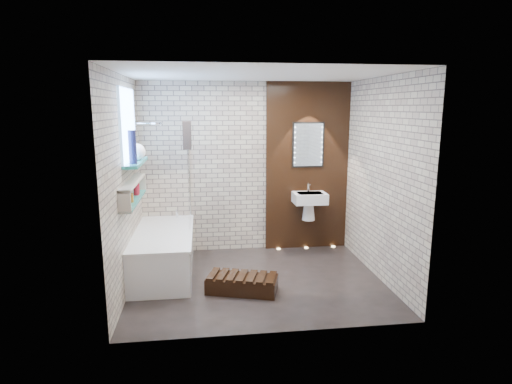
{
  "coord_description": "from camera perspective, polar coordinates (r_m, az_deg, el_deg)",
  "views": [
    {
      "loc": [
        -0.68,
        -5.12,
        2.21
      ],
      "look_at": [
        0.0,
        0.15,
        1.15
      ],
      "focal_mm": 29.64,
      "sensor_mm": 36.0,
      "label": 1
    }
  ],
  "objects": [
    {
      "name": "sill_vases",
      "position": [
        5.54,
        -15.91,
        5.39
      ],
      "size": [
        0.21,
        0.5,
        0.4
      ],
      "color": "#16183C",
      "rests_on": "clerestory_window"
    },
    {
      "name": "room_shell",
      "position": [
        5.24,
        0.21,
        1.29
      ],
      "size": [
        3.24,
        3.2,
        2.6
      ],
      "color": "gray",
      "rests_on": "ground"
    },
    {
      "name": "ground",
      "position": [
        5.62,
        0.2,
        -11.89
      ],
      "size": [
        3.2,
        3.2,
        0.0
      ],
      "primitive_type": "plane",
      "color": "black",
      "rests_on": "ground"
    },
    {
      "name": "bathtub",
      "position": [
        5.91,
        -12.35,
        -7.92
      ],
      "size": [
        0.79,
        1.74,
        0.7
      ],
      "color": "white",
      "rests_on": "ground"
    },
    {
      "name": "floor_uplights",
      "position": [
        6.89,
        6.79,
        -7.46
      ],
      "size": [
        0.96,
        0.06,
        0.01
      ],
      "color": "#FFD899",
      "rests_on": "ground"
    },
    {
      "name": "bath_screen",
      "position": [
        6.08,
        -9.07,
        2.35
      ],
      "size": [
        0.01,
        0.78,
        1.4
      ],
      "primitive_type": "cube",
      "color": "white",
      "rests_on": "bathtub"
    },
    {
      "name": "display_niche",
      "position": [
        5.43,
        -16.23,
        0.11
      ],
      "size": [
        0.14,
        1.3,
        0.26
      ],
      "color": "teal",
      "rests_on": "room_shell"
    },
    {
      "name": "walnut_step",
      "position": [
        5.28,
        -1.89,
        -12.34
      ],
      "size": [
        0.92,
        0.61,
        0.19
      ],
      "primitive_type": "cube",
      "rotation": [
        0.0,
        0.0,
        -0.3
      ],
      "color": "black",
      "rests_on": "ground"
    },
    {
      "name": "shower_head",
      "position": [
        6.1,
        -13.35,
        9.02
      ],
      "size": [
        0.18,
        0.18,
        0.02
      ],
      "primitive_type": "cylinder",
      "color": "silver",
      "rests_on": "room_shell"
    },
    {
      "name": "washbasin",
      "position": [
        6.56,
        7.22,
        -1.31
      ],
      "size": [
        0.5,
        0.36,
        0.58
      ],
      "color": "white",
      "rests_on": "walnut_panel"
    },
    {
      "name": "clerestory_window",
      "position": [
        5.55,
        -16.72,
        7.62
      ],
      "size": [
        0.18,
        1.0,
        0.94
      ],
      "color": "#7FADE0",
      "rests_on": "room_shell"
    },
    {
      "name": "walnut_panel",
      "position": [
        6.65,
        6.91,
        3.35
      ],
      "size": [
        1.3,
        0.06,
        2.6
      ],
      "primitive_type": "cube",
      "color": "black",
      "rests_on": "ground"
    },
    {
      "name": "towel",
      "position": [
        5.85,
        -9.29,
        7.61
      ],
      "size": [
        0.11,
        0.28,
        0.37
      ],
      "primitive_type": "cube",
      "color": "black",
      "rests_on": "bath_screen"
    },
    {
      "name": "niche_bottles",
      "position": [
        5.46,
        -16.17,
        -0.2
      ],
      "size": [
        0.07,
        0.83,
        0.14
      ],
      "color": "maroon",
      "rests_on": "display_niche"
    },
    {
      "name": "led_mirror",
      "position": [
        6.58,
        7.06,
        6.33
      ],
      "size": [
        0.5,
        0.02,
        0.7
      ],
      "color": "black",
      "rests_on": "walnut_panel"
    }
  ]
}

